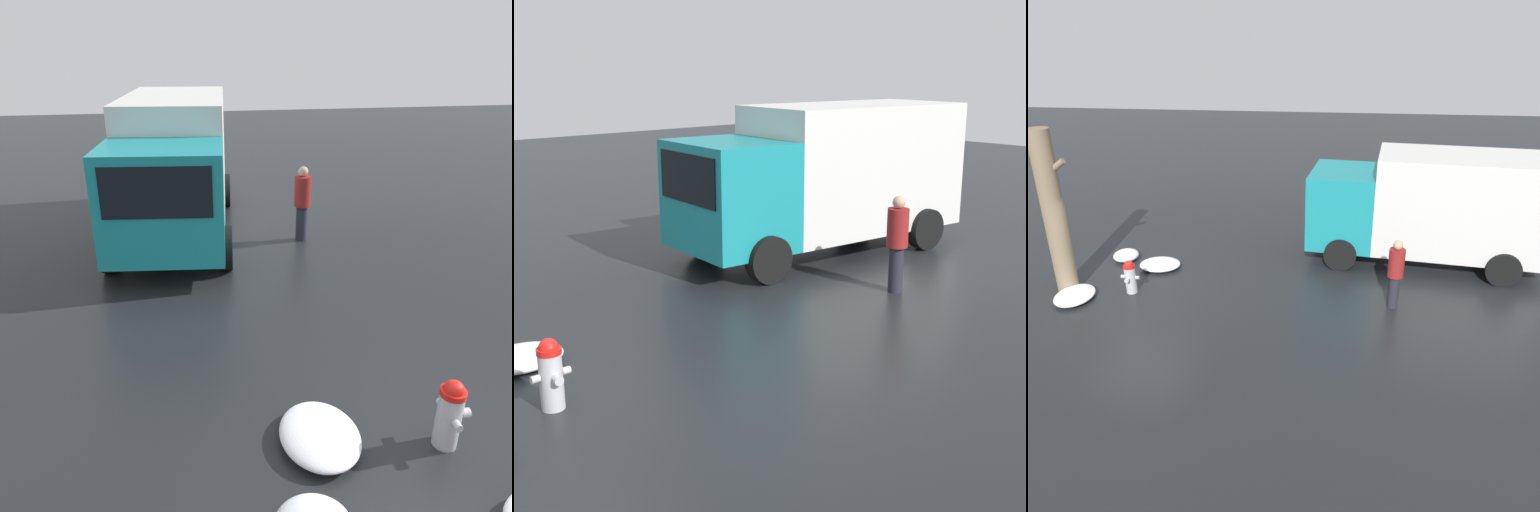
% 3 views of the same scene
% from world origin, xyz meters
% --- Properties ---
extents(ground_plane, '(60.00, 60.00, 0.00)m').
position_xyz_m(ground_plane, '(0.00, 0.00, 0.00)').
color(ground_plane, black).
extents(fire_hydrant, '(0.48, 0.39, 0.88)m').
position_xyz_m(fire_hydrant, '(-0.00, -0.00, 0.45)').
color(fire_hydrant, '#B7B7BC').
rests_on(fire_hydrant, ground_plane).
extents(delivery_truck, '(6.61, 3.12, 3.11)m').
position_xyz_m(delivery_truck, '(7.70, 2.82, 1.68)').
color(delivery_truck, teal).
rests_on(delivery_truck, ground_plane).
extents(pedestrian, '(0.38, 0.38, 1.74)m').
position_xyz_m(pedestrian, '(6.55, 0.03, 0.95)').
color(pedestrian, '#23232D').
rests_on(pedestrian, ground_plane).
extents(snow_pile_curbside, '(1.14, 0.93, 0.24)m').
position_xyz_m(snow_pile_curbside, '(0.25, 1.42, 0.12)').
color(snow_pile_curbside, white).
rests_on(snow_pile_curbside, ground_plane).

